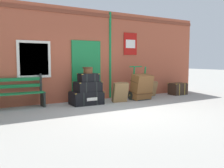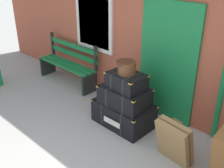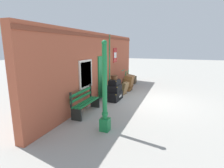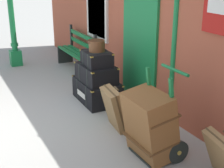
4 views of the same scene
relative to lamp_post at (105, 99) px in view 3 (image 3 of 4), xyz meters
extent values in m
plane|color=#A3A099|center=(3.56, -0.86, -1.03)|extent=(60.00, 60.00, 0.00)
cube|color=#AD5138|center=(3.56, 1.74, 0.57)|extent=(10.40, 0.30, 3.20)
cube|color=brown|center=(3.56, 1.57, 1.99)|extent=(10.40, 0.03, 0.12)
cube|color=#197A3D|center=(3.53, 1.56, 0.02)|extent=(1.10, 0.05, 2.10)
cube|color=#0F4924|center=(3.53, 1.55, 0.02)|extent=(0.06, 0.02, 2.10)
cube|color=silver|center=(1.73, 1.56, 0.42)|extent=(1.04, 0.06, 1.16)
cube|color=silver|center=(1.73, 1.54, 0.42)|extent=(0.88, 0.02, 1.00)
cylinder|color=#197A3D|center=(4.52, 1.58, 0.57)|extent=(0.09, 0.09, 3.14)
cube|color=#B7140F|center=(5.42, 1.56, 1.02)|extent=(0.60, 0.02, 0.84)
cube|color=white|center=(5.42, 1.55, 1.02)|extent=(0.44, 0.01, 0.32)
cube|color=#197A3D|center=(0.00, 0.00, -0.83)|extent=(0.28, 0.28, 0.40)
cylinder|color=#197A3D|center=(0.00, 0.00, 0.48)|extent=(0.14, 0.14, 2.22)
cylinder|color=#197A3D|center=(0.00, 0.00, -0.48)|extent=(0.19, 0.19, 0.08)
sphere|color=#197A3D|center=(0.00, 0.00, 1.64)|extent=(0.16, 0.16, 0.16)
cube|color=#197A3D|center=(1.12, 1.10, -0.58)|extent=(1.60, 0.09, 0.04)
cube|color=#197A3D|center=(1.12, 1.24, -0.58)|extent=(1.60, 0.09, 0.04)
cube|color=#197A3D|center=(1.12, 1.38, -0.58)|extent=(1.60, 0.09, 0.04)
cube|color=#197A3D|center=(1.12, 1.44, -0.38)|extent=(1.60, 0.05, 0.10)
cube|color=#197A3D|center=(1.12, 1.44, -0.18)|extent=(1.60, 0.05, 0.10)
cube|color=black|center=(0.36, 1.24, -0.81)|extent=(0.06, 0.40, 0.45)
cube|color=black|center=(0.36, 1.44, -0.30)|extent=(0.06, 0.06, 0.56)
cube|color=black|center=(1.88, 1.24, -0.81)|extent=(0.06, 0.40, 0.45)
cube|color=black|center=(1.88, 1.44, -0.30)|extent=(0.06, 0.06, 0.56)
cube|color=black|center=(3.18, 0.86, -0.82)|extent=(1.02, 0.66, 0.42)
cube|color=black|center=(2.95, 0.86, -0.82)|extent=(0.05, 0.65, 0.43)
cube|color=black|center=(3.40, 0.85, -0.82)|extent=(0.05, 0.65, 0.43)
cube|color=#B79338|center=(2.69, 0.57, -0.63)|extent=(0.05, 0.05, 0.02)
cube|color=#B79338|center=(3.65, 0.54, -0.63)|extent=(0.05, 0.05, 0.02)
cube|color=#B79338|center=(2.71, 1.17, -0.63)|extent=(0.05, 0.05, 0.02)
cube|color=#B79338|center=(3.67, 1.14, -0.63)|extent=(0.05, 0.05, 0.02)
cube|color=silver|center=(3.21, 0.51, -0.82)|extent=(0.36, 0.01, 0.10)
cube|color=black|center=(3.22, 0.83, -0.45)|extent=(0.81, 0.55, 0.32)
cube|color=black|center=(3.04, 0.82, -0.45)|extent=(0.04, 0.55, 0.33)
cube|color=black|center=(3.40, 0.83, -0.45)|extent=(0.04, 0.55, 0.33)
cube|color=#B79338|center=(2.84, 0.57, -0.31)|extent=(0.05, 0.05, 0.02)
cube|color=#B79338|center=(3.60, 0.58, -0.31)|extent=(0.05, 0.05, 0.02)
cube|color=#B79338|center=(2.83, 1.07, -0.31)|extent=(0.05, 0.05, 0.02)
cube|color=#B79338|center=(3.59, 1.08, -0.31)|extent=(0.05, 0.05, 0.02)
cube|color=black|center=(3.24, 0.83, -0.16)|extent=(0.63, 0.48, 0.26)
cube|color=black|center=(3.11, 0.84, -0.16)|extent=(0.07, 0.45, 0.27)
cube|color=black|center=(3.38, 0.82, -0.16)|extent=(0.07, 0.45, 0.27)
cube|color=#B79338|center=(2.95, 0.65, -0.05)|extent=(0.05, 0.05, 0.02)
cube|color=#B79338|center=(3.51, 0.61, -0.05)|extent=(0.05, 0.05, 0.02)
cube|color=#B79338|center=(2.98, 1.05, -0.05)|extent=(0.05, 0.05, 0.02)
cube|color=#B79338|center=(3.54, 1.01, -0.05)|extent=(0.05, 0.05, 0.02)
cylinder|color=brown|center=(3.24, 0.84, 0.07)|extent=(0.29, 0.29, 0.20)
cylinder|color=#432715|center=(3.21, 0.84, 0.15)|extent=(0.31, 0.31, 0.04)
cube|color=black|center=(5.27, 0.64, -1.02)|extent=(0.56, 0.28, 0.03)
cube|color=#197A3D|center=(5.02, 0.84, -0.44)|extent=(0.04, 0.21, 1.19)
cube|color=#197A3D|center=(5.52, 0.84, -0.44)|extent=(0.04, 0.21, 1.19)
cylinder|color=#197A3D|center=(5.27, 1.01, 0.15)|extent=(0.54, 0.04, 0.04)
cylinder|color=black|center=(4.95, 0.90, -0.87)|extent=(0.04, 0.32, 0.32)
cylinder|color=#B79338|center=(4.95, 0.90, -0.87)|extent=(0.07, 0.06, 0.06)
cylinder|color=black|center=(5.59, 0.90, -0.87)|extent=(0.04, 0.32, 0.32)
cylinder|color=#B79338|center=(5.59, 0.90, -0.87)|extent=(0.07, 0.06, 0.06)
cube|color=brown|center=(5.27, 0.66, -0.56)|extent=(0.68, 0.58, 0.94)
cube|color=brown|center=(5.27, 0.66, -0.76)|extent=(0.70, 0.46, 0.10)
cube|color=brown|center=(5.27, 0.66, -0.37)|extent=(0.70, 0.46, 0.10)
cube|color=olive|center=(4.34, 0.62, -0.69)|extent=(0.55, 0.39, 0.68)
cylinder|color=brown|center=(4.34, 0.65, -0.36)|extent=(0.16, 0.05, 0.03)
cube|color=brown|center=(4.34, 0.62, -0.69)|extent=(0.55, 0.25, 0.65)
cube|color=olive|center=(6.11, 1.15, -0.73)|extent=(0.56, 0.44, 0.60)
cylinder|color=brown|center=(6.11, 1.19, -0.44)|extent=(0.16, 0.06, 0.03)
cube|color=brown|center=(6.11, 1.15, -0.73)|extent=(0.55, 0.34, 0.57)
cube|color=#332319|center=(7.42, 0.96, -0.79)|extent=(0.68, 0.49, 0.48)
cube|color=#B79338|center=(7.27, 0.96, -0.79)|extent=(0.04, 0.49, 0.49)
cube|color=#B79338|center=(7.58, 0.97, -0.79)|extent=(0.04, 0.49, 0.49)
cube|color=#B79338|center=(7.11, 0.74, -0.57)|extent=(0.05, 0.05, 0.02)
cube|color=#B79338|center=(7.75, 0.75, -0.57)|extent=(0.05, 0.05, 0.02)
cube|color=#B79338|center=(7.10, 1.18, -0.57)|extent=(0.05, 0.05, 0.02)
cube|color=#B79338|center=(7.74, 1.19, -0.57)|extent=(0.05, 0.05, 0.02)
camera|label=1|loc=(-0.28, -6.37, 0.38)|focal=40.01mm
camera|label=2|loc=(5.85, -2.28, 1.77)|focal=44.25mm
camera|label=3|loc=(-4.80, -1.99, 1.55)|focal=28.85mm
camera|label=4|loc=(8.50, -1.61, 1.44)|focal=52.42mm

